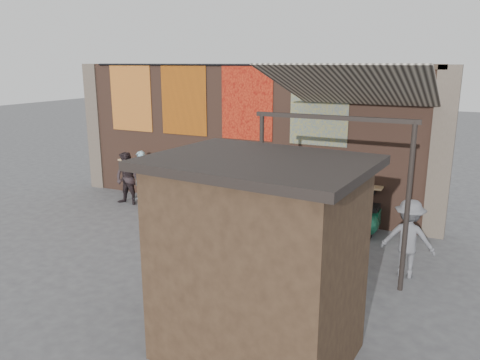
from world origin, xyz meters
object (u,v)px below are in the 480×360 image
at_px(scooter_stool_5, 250,202).
at_px(shopper_grey, 408,239).
at_px(scooter_stool_3, 211,197).
at_px(scooter_stool_2, 191,194).
at_px(diner_left, 141,176).
at_px(market_stall, 258,264).
at_px(shelf_box, 248,168).
at_px(scooter_stool_4, 230,200).
at_px(shopper_tan, 327,229).
at_px(scooter_stool_6, 276,206).
at_px(diner_right, 127,179).
at_px(scooter_stool_1, 175,193).
at_px(scooter_stool_7, 298,211).
at_px(scooter_stool_0, 154,188).
at_px(scooter_stool_10, 372,221).
at_px(shopper_navy, 289,218).
at_px(scooter_stool_9, 348,217).
at_px(scooter_stool_8, 321,214).

height_order(scooter_stool_5, shopper_grey, shopper_grey).
bearing_deg(scooter_stool_3, scooter_stool_2, -173.23).
distance_m(diner_left, market_stall, 8.39).
relative_size(shelf_box, scooter_stool_4, 0.75).
relative_size(scooter_stool_3, scooter_stool_4, 0.99).
height_order(scooter_stool_4, shopper_tan, shopper_tan).
relative_size(scooter_stool_6, diner_right, 0.54).
relative_size(scooter_stool_1, scooter_stool_7, 0.94).
xyz_separation_m(diner_left, market_stall, (6.31, -5.49, 0.62)).
xyz_separation_m(scooter_stool_0, scooter_stool_5, (3.18, -0.00, -0.01)).
bearing_deg(scooter_stool_7, market_stall, -76.51).
bearing_deg(scooter_stool_10, scooter_stool_3, -179.89).
bearing_deg(scooter_stool_6, scooter_stool_5, -178.10).
bearing_deg(shopper_tan, shopper_navy, 145.51).
xyz_separation_m(shelf_box, scooter_stool_6, (0.95, -0.32, -0.86)).
height_order(scooter_stool_6, scooter_stool_9, scooter_stool_6).
bearing_deg(scooter_stool_1, diner_left, -179.39).
bearing_deg(scooter_stool_2, scooter_stool_6, 0.56).
bearing_deg(scooter_stool_2, market_stall, -50.24).
xyz_separation_m(scooter_stool_10, diner_right, (-6.89, -0.61, 0.41)).
bearing_deg(shelf_box, shopper_tan, -39.28).
height_order(scooter_stool_0, market_stall, market_stall).
distance_m(scooter_stool_6, diner_right, 4.47).
height_order(scooter_stool_8, scooter_stool_10, scooter_stool_10).
distance_m(scooter_stool_4, scooter_stool_5, 0.63).
bearing_deg(scooter_stool_4, scooter_stool_10, 0.50).
relative_size(scooter_stool_5, diner_left, 0.57).
bearing_deg(shopper_navy, scooter_stool_4, -68.10).
distance_m(scooter_stool_0, scooter_stool_6, 3.90).
xyz_separation_m(scooter_stool_0, market_stall, (5.84, -5.45, 0.95)).
relative_size(scooter_stool_6, shopper_tan, 0.55).
distance_m(scooter_stool_7, scooter_stool_8, 0.60).
bearing_deg(scooter_stool_5, scooter_stool_4, 175.79).
bearing_deg(scooter_stool_2, diner_right, -163.93).
xyz_separation_m(scooter_stool_0, scooter_stool_9, (5.79, 0.04, -0.05)).
bearing_deg(shelf_box, scooter_stool_2, -168.09).
height_order(scooter_stool_3, scooter_stool_8, scooter_stool_3).
xyz_separation_m(scooter_stool_5, scooter_stool_6, (0.72, 0.02, -0.01)).
bearing_deg(scooter_stool_3, market_stall, -54.61).
bearing_deg(shelf_box, diner_right, -165.87).
distance_m(shelf_box, scooter_stool_4, 1.01).
bearing_deg(scooter_stool_8, scooter_stool_1, 179.50).
height_order(scooter_stool_0, scooter_stool_8, scooter_stool_0).
height_order(shelf_box, scooter_stool_7, shelf_box).
relative_size(shelf_box, scooter_stool_9, 0.78).
xyz_separation_m(scooter_stool_8, diner_right, (-5.65, -0.55, 0.42)).
bearing_deg(scooter_stool_8, scooter_stool_4, 179.36).
xyz_separation_m(scooter_stool_2, scooter_stool_9, (4.48, 0.05, -0.06)).
xyz_separation_m(diner_left, diner_right, (-0.05, -0.57, 0.03)).
distance_m(scooter_stool_9, shopper_navy, 2.17).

